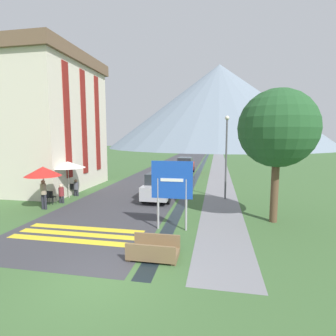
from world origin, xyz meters
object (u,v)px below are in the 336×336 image
(parked_car_near, at_px, (160,185))
(tree_by_path, at_px, (278,129))
(footbridge, at_px, (154,251))
(cafe_chair_far_left, at_px, (72,188))
(person_standing_terrace, at_px, (44,192))
(person_seated_near, at_px, (61,193))
(parked_car_far, at_px, (185,165))
(hotel_building, at_px, (53,117))
(road_sign, at_px, (172,186))
(cafe_umbrella_middle_white, at_px, (68,165))
(cafe_chair_near_left, at_px, (48,196))
(person_seated_far, at_px, (76,187))
(streetlamp, at_px, (226,151))
(cafe_chair_near_right, at_px, (51,196))
(cafe_umbrella_front_red, at_px, (43,171))

(parked_car_near, bearing_deg, tree_by_path, -29.26)
(footbridge, relative_size, cafe_chair_far_left, 2.00)
(person_standing_terrace, xyz_separation_m, person_seated_near, (0.17, 1.45, -0.32))
(parked_car_far, relative_size, person_standing_terrace, 2.29)
(parked_car_near, distance_m, person_standing_terrace, 7.08)
(hotel_building, distance_m, road_sign, 13.66)
(cafe_umbrella_middle_white, bearing_deg, parked_car_near, 8.03)
(parked_car_far, height_order, cafe_umbrella_middle_white, cafe_umbrella_middle_white)
(cafe_chair_near_left, relative_size, person_seated_far, 0.71)
(streetlamp, bearing_deg, tree_by_path, -63.67)
(person_seated_near, bearing_deg, tree_by_path, -6.21)
(road_sign, distance_m, person_standing_terrace, 8.05)
(footbridge, height_order, tree_by_path, tree_by_path)
(cafe_chair_near_right, xyz_separation_m, person_standing_terrace, (0.32, -1.09, 0.47))
(hotel_building, height_order, person_seated_near, hotel_building)
(parked_car_far, bearing_deg, cafe_chair_near_right, -113.45)
(person_seated_near, height_order, person_seated_far, person_seated_near)
(hotel_building, height_order, cafe_umbrella_middle_white, hotel_building)
(person_seated_far, bearing_deg, cafe_chair_near_right, -98.31)
(person_seated_far, bearing_deg, hotel_building, 142.96)
(cafe_umbrella_front_red, bearing_deg, person_standing_terrace, -110.68)
(cafe_chair_far_left, xyz_separation_m, person_seated_near, (0.52, -2.13, 0.15))
(footbridge, height_order, cafe_umbrella_front_red, cafe_umbrella_front_red)
(cafe_umbrella_middle_white, xyz_separation_m, tree_by_path, (12.64, -2.75, 2.26))
(footbridge, xyz_separation_m, person_standing_terrace, (-7.61, 4.67, 0.76))
(cafe_chair_near_left, distance_m, cafe_umbrella_middle_white, 2.56)
(road_sign, bearing_deg, streetlamp, 68.51)
(footbridge, relative_size, parked_car_far, 0.44)
(person_seated_far, bearing_deg, person_standing_terrace, -90.35)
(cafe_chair_far_left, bearing_deg, cafe_chair_near_left, -112.82)
(parked_car_far, bearing_deg, cafe_chair_near_left, -113.91)
(parked_car_near, xyz_separation_m, person_seated_far, (-5.99, -0.28, -0.25))
(hotel_building, relative_size, footbridge, 6.14)
(person_seated_near, bearing_deg, cafe_chair_far_left, 103.77)
(person_seated_near, relative_size, streetlamp, 0.22)
(tree_by_path, bearing_deg, cafe_chair_far_left, 164.88)
(cafe_chair_near_right, xyz_separation_m, person_seated_near, (0.49, 0.36, 0.15))
(cafe_chair_far_left, xyz_separation_m, cafe_umbrella_middle_white, (0.19, -0.72, 1.76))
(cafe_chair_near_left, xyz_separation_m, person_standing_terrace, (0.49, -1.04, 0.47))
(hotel_building, distance_m, parked_car_far, 14.66)
(footbridge, bearing_deg, streetlamp, 73.77)
(cafe_umbrella_front_red, xyz_separation_m, person_seated_near, (0.15, 1.41, -1.53))
(hotel_building, bearing_deg, tree_by_path, -19.96)
(hotel_building, bearing_deg, cafe_chair_near_left, -62.03)
(footbridge, xyz_separation_m, person_seated_near, (-7.44, 6.12, 0.44))
(cafe_chair_far_left, bearing_deg, hotel_building, 121.05)
(person_seated_near, bearing_deg, footbridge, -39.43)
(cafe_chair_near_right, distance_m, person_seated_far, 2.40)
(parked_car_near, xyz_separation_m, streetlamp, (4.28, 0.80, 2.33))
(person_standing_terrace, height_order, person_seated_far, person_standing_terrace)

